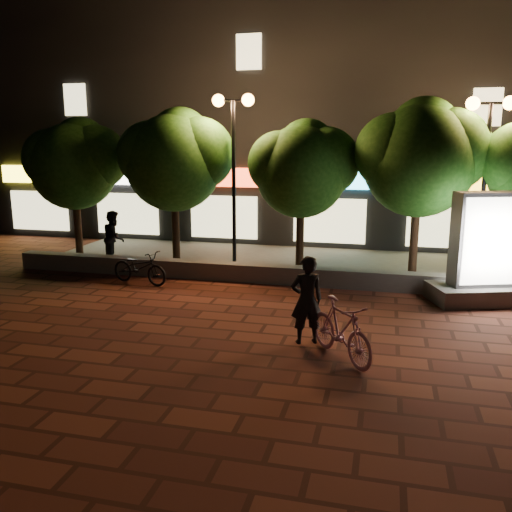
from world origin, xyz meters
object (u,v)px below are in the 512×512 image
(street_lamp_right, at_px, (488,142))
(pedestrian, at_px, (114,238))
(scooter_parked, at_px, (140,267))
(ad_kiosk, at_px, (486,258))
(scooter_pink, at_px, (341,330))
(rider, at_px, (307,300))
(tree_right, at_px, (422,154))
(street_lamp_left, at_px, (233,137))
(tree_far_left, at_px, (76,161))
(tree_mid, at_px, (303,166))
(tree_left, at_px, (176,157))

(street_lamp_right, bearing_deg, pedestrian, -177.50)
(scooter_parked, distance_m, pedestrian, 2.46)
(ad_kiosk, xyz_separation_m, pedestrian, (-10.72, 1.23, -0.16))
(ad_kiosk, xyz_separation_m, scooter_pink, (-3.11, -4.44, -0.54))
(street_lamp_right, distance_m, ad_kiosk, 3.27)
(street_lamp_right, relative_size, scooter_pink, 2.68)
(rider, bearing_deg, tree_right, -134.86)
(tree_right, bearing_deg, scooter_parked, -161.76)
(street_lamp_left, distance_m, ad_kiosk, 7.69)
(scooter_pink, distance_m, scooter_parked, 7.11)
(street_lamp_left, bearing_deg, tree_right, 2.81)
(tree_far_left, distance_m, scooter_parked, 5.01)
(tree_right, relative_size, scooter_parked, 2.81)
(street_lamp_right, distance_m, pedestrian, 11.22)
(rider, height_order, pedestrian, pedestrian)
(tree_mid, distance_m, ad_kiosk, 5.65)
(tree_mid, relative_size, pedestrian, 2.62)
(ad_kiosk, bearing_deg, pedestrian, 173.47)
(street_lamp_left, height_order, rider, street_lamp_left)
(tree_left, bearing_deg, tree_mid, -0.00)
(tree_mid, distance_m, tree_right, 3.32)
(tree_mid, height_order, street_lamp_left, street_lamp_left)
(scooter_pink, distance_m, rider, 1.02)
(tree_left, xyz_separation_m, scooter_parked, (-0.17, -2.46, -2.97))
(tree_left, xyz_separation_m, ad_kiosk, (8.85, -1.96, -2.34))
(rider, distance_m, scooter_parked, 6.16)
(scooter_pink, relative_size, scooter_parked, 1.03)
(street_lamp_left, height_order, scooter_parked, street_lamp_left)
(tree_far_left, distance_m, tree_mid, 7.50)
(ad_kiosk, height_order, pedestrian, ad_kiosk)
(scooter_pink, relative_size, pedestrian, 1.08)
(tree_far_left, relative_size, street_lamp_right, 0.93)
(tree_mid, bearing_deg, tree_left, 180.00)
(street_lamp_right, xyz_separation_m, scooter_parked, (-9.12, -2.20, -3.42))
(street_lamp_right, bearing_deg, tree_right, 170.90)
(tree_left, distance_m, ad_kiosk, 9.37)
(rider, bearing_deg, scooter_parked, -55.71)
(tree_far_left, relative_size, tree_mid, 1.03)
(scooter_pink, bearing_deg, street_lamp_right, 23.54)
(street_lamp_right, bearing_deg, ad_kiosk, -93.06)
(tree_far_left, relative_size, tree_left, 0.95)
(street_lamp_left, bearing_deg, scooter_parked, -133.91)
(tree_right, distance_m, ad_kiosk, 3.51)
(scooter_pink, height_order, rider, rider)
(scooter_pink, bearing_deg, pedestrian, 104.38)
(ad_kiosk, bearing_deg, tree_far_left, 170.97)
(tree_mid, bearing_deg, tree_right, 0.00)
(tree_right, xyz_separation_m, pedestrian, (-9.17, -0.74, -2.63))
(tree_left, height_order, tree_mid, tree_left)
(street_lamp_left, height_order, pedestrian, street_lamp_left)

